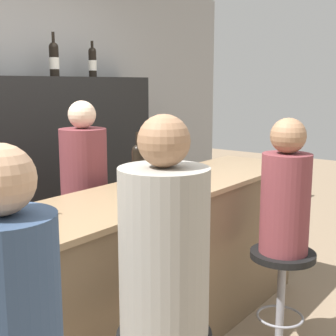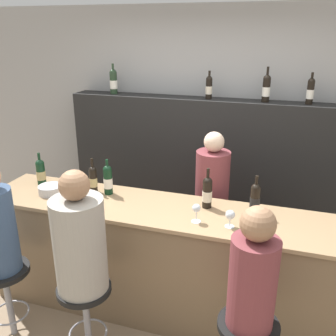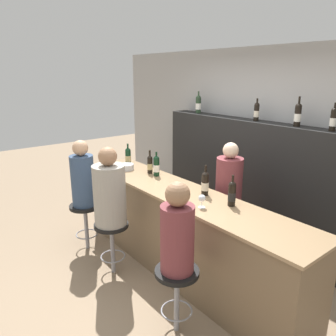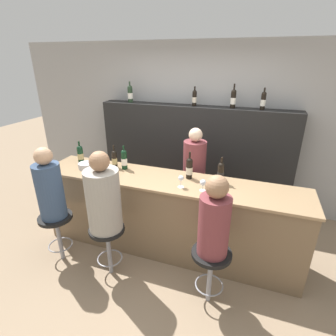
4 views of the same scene
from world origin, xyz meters
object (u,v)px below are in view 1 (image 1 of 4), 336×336
at_px(wine_bottle_backbar_3, 93,62).
at_px(guest_seated_right, 286,194).
at_px(wine_bottle_counter_3, 138,165).
at_px(wine_glass_0, 170,175).
at_px(bar_stool_right, 282,272).
at_px(wine_bottle_backbar_2, 54,59).
at_px(wine_glass_1, 195,171).
at_px(wine_bottle_counter_2, 13,191).
at_px(wine_bottle_counter_4, 175,158).
at_px(guest_seated_middle, 164,243).
at_px(guest_seated_left, 8,312).
at_px(bartender, 86,223).

height_order(wine_bottle_backbar_3, guest_seated_right, wine_bottle_backbar_3).
xyz_separation_m(wine_bottle_counter_3, guest_seated_right, (0.44, -0.76, -0.15)).
height_order(wine_glass_0, bar_stool_right, wine_glass_0).
bearing_deg(wine_bottle_backbar_2, wine_glass_1, -93.81).
relative_size(wine_bottle_counter_2, wine_bottle_counter_4, 0.99).
distance_m(wine_glass_0, wine_glass_1, 0.25).
bearing_deg(guest_seated_middle, wine_glass_1, 27.78).
height_order(wine_bottle_counter_2, wine_glass_1, wine_bottle_counter_2).
height_order(wine_bottle_backbar_2, bar_stool_right, wine_bottle_backbar_2).
distance_m(wine_bottle_counter_4, guest_seated_left, 1.94).
height_order(wine_bottle_backbar_2, wine_bottle_backbar_3, wine_bottle_backbar_2).
bearing_deg(wine_glass_0, wine_bottle_backbar_2, 76.25).
distance_m(wine_bottle_backbar_3, wine_glass_0, 1.73).
bearing_deg(bartender, guest_seated_right, -67.77).
relative_size(wine_bottle_counter_4, guest_seated_left, 0.37).
relative_size(wine_bottle_counter_2, wine_bottle_counter_3, 0.94).
bearing_deg(wine_glass_0, wine_bottle_backbar_3, 61.83).
bearing_deg(guest_seated_left, guest_seated_middle, -0.00).
xyz_separation_m(wine_bottle_backbar_2, guest_seated_right, (0.13, -1.89, -0.82)).
relative_size(wine_bottle_counter_3, bar_stool_right, 0.53).
distance_m(wine_bottle_counter_3, wine_glass_1, 0.35).
relative_size(wine_bottle_counter_2, wine_bottle_backbar_2, 0.92).
distance_m(wine_bottle_counter_4, wine_glass_0, 0.48).
relative_size(wine_bottle_counter_2, bar_stool_right, 0.50).
xyz_separation_m(guest_seated_right, bartender, (-0.49, 1.19, -0.28)).
bearing_deg(wine_bottle_counter_2, wine_bottle_backbar_2, 43.68).
distance_m(wine_glass_1, guest_seated_left, 1.72).
height_order(wine_bottle_counter_2, guest_seated_middle, guest_seated_middle).
distance_m(wine_bottle_counter_3, bartender, 0.62).
xyz_separation_m(wine_bottle_counter_4, wine_glass_0, (-0.40, -0.26, -0.03)).
bearing_deg(guest_seated_left, wine_glass_1, 16.81).
xyz_separation_m(wine_bottle_counter_3, wine_bottle_backbar_2, (0.32, 1.13, 0.67)).
bearing_deg(wine_bottle_counter_2, wine_bottle_backbar_3, 35.43).
xyz_separation_m(bar_stool_right, bartender, (-0.49, 1.19, 0.21)).
distance_m(guest_seated_right, bartender, 1.32).
bearing_deg(wine_bottle_backbar_3, bartender, -137.71).
relative_size(wine_bottle_backbar_3, guest_seated_right, 0.37).
height_order(wine_bottle_counter_4, bartender, bartender).
height_order(guest_seated_left, guest_seated_right, guest_seated_left).
xyz_separation_m(wine_bottle_counter_4, bar_stool_right, (0.07, -0.76, -0.64)).
relative_size(guest_seated_left, bar_stool_right, 1.36).
height_order(wine_bottle_counter_4, wine_bottle_backbar_2, wine_bottle_backbar_2).
height_order(wine_glass_1, bar_stool_right, wine_glass_1).
xyz_separation_m(wine_bottle_counter_4, wine_bottle_backbar_2, (-0.05, 1.13, 0.67)).
bearing_deg(wine_bottle_backbar_2, bartender, -117.38).
height_order(wine_glass_0, guest_seated_right, guest_seated_right).
distance_m(wine_glass_1, guest_seated_middle, 1.07).
relative_size(wine_glass_0, wine_glass_1, 1.09).
relative_size(wine_bottle_counter_2, bartender, 0.21).
relative_size(wine_bottle_counter_4, guest_seated_middle, 0.35).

